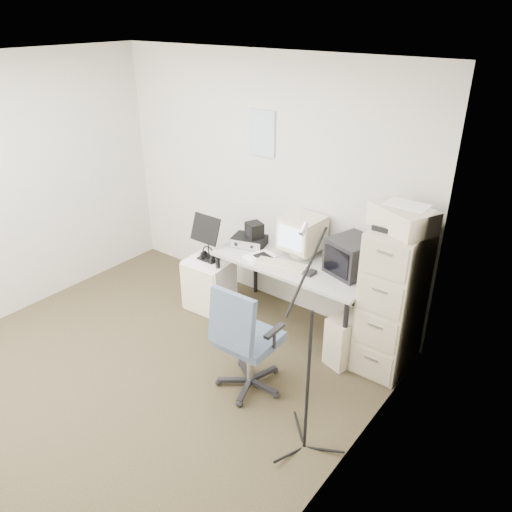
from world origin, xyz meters
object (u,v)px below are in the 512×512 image
Objects in this scene: desk at (294,294)px; office_chair at (250,337)px; filing_cabinet at (393,299)px; side_cart at (210,285)px.

desk is 1.54× the size of office_chair.
filing_cabinet is 0.87× the size of desk.
side_cart is at bearing -171.53° from filing_cabinet.
side_cart is (-1.83, -0.27, -0.37)m from filing_cabinet.
filing_cabinet is 2.36× the size of side_cart.
desk is at bearing 100.15° from office_chair.
desk is at bearing -178.19° from filing_cabinet.
desk is 0.96m from office_chair.
filing_cabinet reaches higher than office_chair.
filing_cabinet is 1.34× the size of office_chair.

